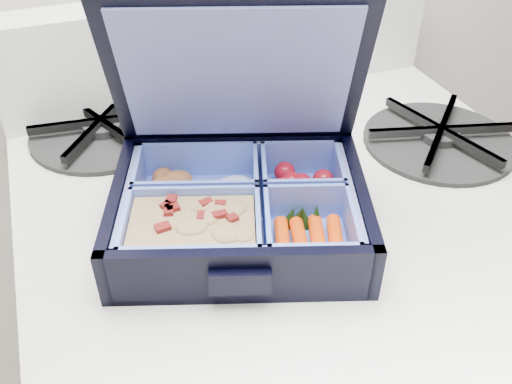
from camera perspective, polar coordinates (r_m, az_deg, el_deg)
name	(u,v)px	position (r m, az deg, el deg)	size (l,w,h in m)	color
bento_box	(240,209)	(0.56, -1.65, -1.74)	(0.24, 0.19, 0.06)	black
burner_grate	(440,134)	(0.73, 17.95, 5.54)	(0.18, 0.18, 0.03)	black
burner_grate_rear	(102,128)	(0.74, -15.13, 6.23)	(0.18, 0.18, 0.02)	black
fork	(273,144)	(0.70, 1.75, 4.85)	(0.02, 0.19, 0.01)	#9EA0A9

